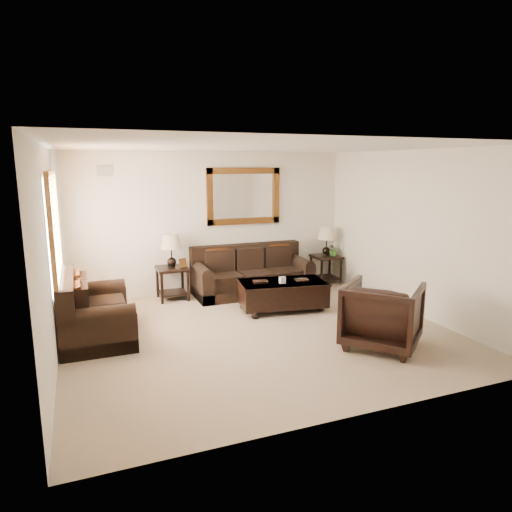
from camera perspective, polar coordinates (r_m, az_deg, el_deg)
name	(u,v)px	position (r m, az deg, el deg)	size (l,w,h in m)	color
room	(258,243)	(6.54, 0.30, 1.62)	(5.51, 5.01, 2.71)	#89735E
window	(55,231)	(6.95, -23.85, 2.90)	(0.07, 1.96, 1.66)	white
mirror	(244,196)	(9.01, -1.54, 7.48)	(1.50, 0.06, 1.10)	#4A270E
air_vent	(104,171)	(8.48, -18.43, 10.06)	(0.25, 0.02, 0.18)	#999999
sofa	(251,276)	(8.86, -0.58, -2.52)	(2.24, 0.97, 0.92)	black
loveseat	(92,315)	(7.00, -19.85, -6.92)	(0.98, 1.65, 0.93)	black
end_table_left	(172,257)	(8.48, -10.51, -0.13)	(0.56, 0.56, 1.22)	black
end_table_right	(326,247)	(9.62, 8.79, 1.17)	(0.54, 0.54, 1.19)	black
coffee_table	(282,292)	(7.85, 3.32, -4.52)	(1.57, 1.00, 0.62)	black
armchair	(382,312)	(6.46, 15.53, -6.76)	(0.96, 0.90, 0.99)	black
potted_plant	(334,251)	(9.61, 9.68, 0.68)	(0.26, 0.29, 0.23)	#28521C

